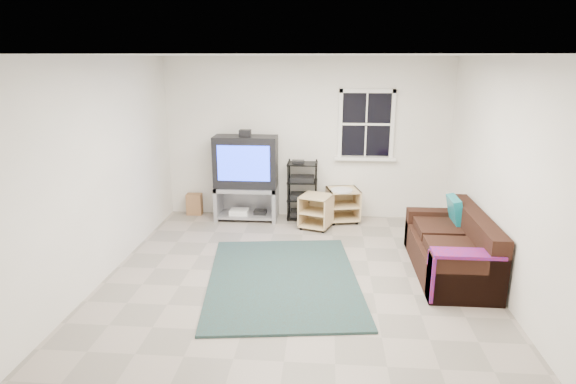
# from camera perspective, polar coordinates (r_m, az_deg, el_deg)

# --- Properties ---
(room) EXTENTS (4.60, 4.62, 4.60)m
(room) POSITION_cam_1_polar(r_m,az_deg,el_deg) (7.81, 9.23, 7.39)
(room) COLOR gray
(room) RESTS_ON ground
(tv_unit) EXTENTS (1.00, 0.50, 1.48)m
(tv_unit) POSITION_cam_1_polar(r_m,az_deg,el_deg) (7.78, -5.00, 2.51)
(tv_unit) COLOR gray
(tv_unit) RESTS_ON ground
(av_rack) EXTENTS (0.49, 0.35, 0.97)m
(av_rack) POSITION_cam_1_polar(r_m,az_deg,el_deg) (7.86, 1.69, -0.23)
(av_rack) COLOR black
(av_rack) RESTS_ON ground
(side_table_left) EXTENTS (0.57, 0.57, 0.53)m
(side_table_left) POSITION_cam_1_polar(r_m,az_deg,el_deg) (7.51, 3.44, -2.14)
(side_table_left) COLOR tan
(side_table_left) RESTS_ON ground
(side_table_right) EXTENTS (0.58, 0.58, 0.56)m
(side_table_right) POSITION_cam_1_polar(r_m,az_deg,el_deg) (7.84, 6.45, -1.19)
(side_table_right) COLOR tan
(side_table_right) RESTS_ON ground
(sofa) EXTENTS (0.80, 1.81, 0.83)m
(sofa) POSITION_cam_1_polar(r_m,az_deg,el_deg) (6.30, 18.92, -6.49)
(sofa) COLOR black
(sofa) RESTS_ON ground
(shag_rug) EXTENTS (2.05, 2.62, 0.03)m
(shag_rug) POSITION_cam_1_polar(r_m,az_deg,el_deg) (5.85, -0.60, -10.29)
(shag_rug) COLOR #301D15
(shag_rug) RESTS_ON ground
(paper_bag) EXTENTS (0.25, 0.17, 0.36)m
(paper_bag) POSITION_cam_1_polar(r_m,az_deg,el_deg) (8.29, -11.02, -1.42)
(paper_bag) COLOR olive
(paper_bag) RESTS_ON ground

